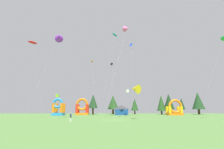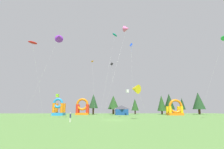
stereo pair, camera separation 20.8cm
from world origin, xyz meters
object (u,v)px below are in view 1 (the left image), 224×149
at_px(kite_lime_box, 57,96).
at_px(kite_purple_delta, 59,37).
at_px(kite_red_parafoil, 33,43).
at_px(festival_tent, 121,110).
at_px(inflatable_blue_arch, 58,109).
at_px(kite_cyan_diamond, 137,90).
at_px(kite_green_delta, 224,37).
at_px(kite_black_diamond, 112,65).
at_px(kite_yellow_delta, 135,89).
at_px(kite_white_box, 127,91).
at_px(kite_orange_parafoil, 92,61).
at_px(person_midfield, 71,116).
at_px(inflatable_yellow_castle, 175,110).
at_px(kite_teal_parafoil, 115,35).
at_px(kite_blue_diamond, 131,46).
at_px(kite_pink_delta, 127,29).
at_px(inflatable_red_slide, 82,109).

relative_size(kite_lime_box, kite_purple_delta, 0.31).
distance_m(kite_red_parafoil, kite_lime_box, 17.90).
relative_size(kite_purple_delta, festival_tent, 4.16).
bearing_deg(inflatable_blue_arch, kite_purple_delta, -76.90).
relative_size(kite_cyan_diamond, kite_green_delta, 0.41).
bearing_deg(kite_black_diamond, kite_red_parafoil, -140.39).
bearing_deg(kite_cyan_diamond, kite_green_delta, -32.93).
distance_m(kite_cyan_diamond, kite_yellow_delta, 10.10).
height_order(kite_cyan_diamond, inflatable_blue_arch, kite_cyan_diamond).
relative_size(kite_white_box, kite_orange_parafoil, 0.42).
bearing_deg(person_midfield, kite_purple_delta, 102.62).
distance_m(person_midfield, inflatable_yellow_castle, 48.74).
relative_size(kite_teal_parafoil, kite_blue_diamond, 1.00).
relative_size(kite_black_diamond, festival_tent, 4.08).
bearing_deg(kite_lime_box, kite_purple_delta, -77.27).
relative_size(kite_white_box, inflatable_yellow_castle, 1.38).
height_order(kite_white_box, kite_black_diamond, kite_black_diamond).
height_order(kite_red_parafoil, inflatable_blue_arch, kite_red_parafoil).
relative_size(kite_teal_parafoil, festival_tent, 4.65).
bearing_deg(kite_red_parafoil, kite_pink_delta, -12.98).
bearing_deg(festival_tent, kite_cyan_diamond, -81.67).
height_order(kite_yellow_delta, inflatable_yellow_castle, kite_yellow_delta).
bearing_deg(kite_cyan_diamond, festival_tent, 98.33).
xyz_separation_m(kite_white_box, kite_pink_delta, (-1.32, -12.01, 15.93)).
bearing_deg(person_midfield, kite_teal_parafoil, 36.01).
relative_size(kite_white_box, person_midfield, 4.83).
distance_m(kite_white_box, inflatable_yellow_castle, 24.90).
bearing_deg(kite_yellow_delta, inflatable_blue_arch, 134.42).
xyz_separation_m(kite_green_delta, inflatable_yellow_castle, (-1.99, 29.78, -17.75)).
bearing_deg(inflatable_red_slide, kite_yellow_delta, -62.18).
relative_size(kite_blue_diamond, festival_tent, 4.66).
xyz_separation_m(kite_cyan_diamond, kite_teal_parafoil, (-6.99, -4.12, 15.92)).
bearing_deg(kite_green_delta, kite_lime_box, 163.76).
xyz_separation_m(kite_teal_parafoil, kite_yellow_delta, (4.69, -5.68, -16.69)).
distance_m(kite_yellow_delta, kite_green_delta, 25.53).
xyz_separation_m(kite_lime_box, person_midfield, (7.79, -18.00, -5.30)).
bearing_deg(kite_green_delta, kite_orange_parafoil, 144.06).
bearing_deg(festival_tent, kite_white_box, -88.29).
xyz_separation_m(kite_teal_parafoil, inflatable_yellow_castle, (24.68, 21.15, -21.81)).
relative_size(kite_orange_parafoil, kite_purple_delta, 0.95).
xyz_separation_m(kite_purple_delta, kite_pink_delta, (17.88, 1.28, 3.29)).
relative_size(kite_yellow_delta, kite_blue_diamond, 0.35).
relative_size(kite_yellow_delta, inflatable_red_slide, 1.24).
xyz_separation_m(kite_blue_diamond, person_midfield, (-15.22, -22.17, -22.70)).
bearing_deg(kite_yellow_delta, kite_black_diamond, 99.81).
relative_size(kite_green_delta, inflatable_yellow_castle, 3.32).
relative_size(kite_teal_parafoil, inflatable_red_slide, 3.54).
relative_size(kite_cyan_diamond, kite_yellow_delta, 1.01).
relative_size(kite_purple_delta, kite_green_delta, 1.05).
distance_m(kite_black_diamond, kite_green_delta, 41.49).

